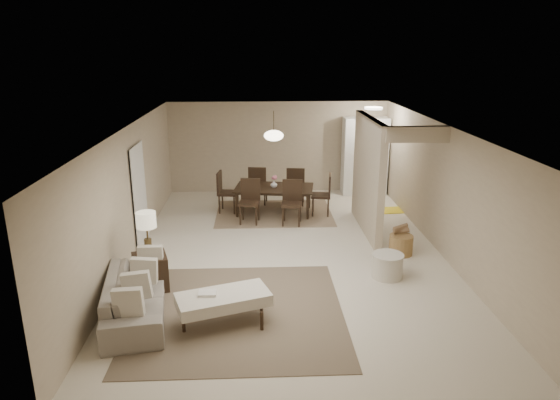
{
  "coord_description": "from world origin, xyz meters",
  "views": [
    {
      "loc": [
        -0.59,
        -9.11,
        3.91
      ],
      "look_at": [
        -0.15,
        0.18,
        1.05
      ],
      "focal_mm": 32.0,
      "sensor_mm": 36.0,
      "label": 1
    }
  ],
  "objects_px": {
    "dining_table": "(274,200)",
    "side_table": "(150,272)",
    "pantry_cabinet": "(365,156)",
    "wicker_basket": "(401,245)",
    "sofa": "(135,296)",
    "ottoman_bench": "(223,300)",
    "round_pouf": "(387,266)"
  },
  "relations": [
    {
      "from": "sofa",
      "to": "side_table",
      "type": "bearing_deg",
      "value": -12.72
    },
    {
      "from": "round_pouf",
      "to": "ottoman_bench",
      "type": "bearing_deg",
      "value": -153.06
    },
    {
      "from": "sofa",
      "to": "round_pouf",
      "type": "distance_m",
      "value": 4.28
    },
    {
      "from": "ottoman_bench",
      "to": "wicker_basket",
      "type": "xyz_separation_m",
      "value": [
        3.32,
        2.42,
        -0.19
      ]
    },
    {
      "from": "pantry_cabinet",
      "to": "wicker_basket",
      "type": "distance_m",
      "value": 4.38
    },
    {
      "from": "wicker_basket",
      "to": "sofa",
      "type": "bearing_deg",
      "value": -155.52
    },
    {
      "from": "side_table",
      "to": "wicker_basket",
      "type": "height_order",
      "value": "side_table"
    },
    {
      "from": "side_table",
      "to": "dining_table",
      "type": "xyz_separation_m",
      "value": [
        2.21,
        3.89,
        0.03
      ]
    },
    {
      "from": "sofa",
      "to": "dining_table",
      "type": "xyz_separation_m",
      "value": [
        2.26,
        4.75,
        0.02
      ]
    },
    {
      "from": "side_table",
      "to": "round_pouf",
      "type": "height_order",
      "value": "side_table"
    },
    {
      "from": "sofa",
      "to": "side_table",
      "type": "height_order",
      "value": "sofa"
    },
    {
      "from": "pantry_cabinet",
      "to": "side_table",
      "type": "distance_m",
      "value": 7.34
    },
    {
      "from": "sofa",
      "to": "side_table",
      "type": "relative_size",
      "value": 3.57
    },
    {
      "from": "dining_table",
      "to": "side_table",
      "type": "bearing_deg",
      "value": -111.36
    },
    {
      "from": "round_pouf",
      "to": "dining_table",
      "type": "bearing_deg",
      "value": 117.31
    },
    {
      "from": "sofa",
      "to": "wicker_basket",
      "type": "distance_m",
      "value": 5.12
    },
    {
      "from": "ottoman_bench",
      "to": "dining_table",
      "type": "relative_size",
      "value": 0.78
    },
    {
      "from": "ottoman_bench",
      "to": "round_pouf",
      "type": "xyz_separation_m",
      "value": [
        2.79,
        1.42,
        -0.17
      ]
    },
    {
      "from": "wicker_basket",
      "to": "side_table",
      "type": "bearing_deg",
      "value": -164.78
    },
    {
      "from": "wicker_basket",
      "to": "pantry_cabinet",
      "type": "bearing_deg",
      "value": 88.09
    },
    {
      "from": "side_table",
      "to": "round_pouf",
      "type": "relative_size",
      "value": 1.09
    },
    {
      "from": "pantry_cabinet",
      "to": "round_pouf",
      "type": "height_order",
      "value": "pantry_cabinet"
    },
    {
      "from": "pantry_cabinet",
      "to": "side_table",
      "type": "bearing_deg",
      "value": -130.56
    },
    {
      "from": "pantry_cabinet",
      "to": "sofa",
      "type": "relative_size",
      "value": 0.98
    },
    {
      "from": "pantry_cabinet",
      "to": "wicker_basket",
      "type": "bearing_deg",
      "value": -91.91
    },
    {
      "from": "side_table",
      "to": "round_pouf",
      "type": "xyz_separation_m",
      "value": [
        4.08,
        0.25,
        -0.09
      ]
    },
    {
      "from": "sofa",
      "to": "round_pouf",
      "type": "xyz_separation_m",
      "value": [
        4.13,
        1.12,
        -0.1
      ]
    },
    {
      "from": "pantry_cabinet",
      "to": "dining_table",
      "type": "xyz_separation_m",
      "value": [
        -2.54,
        -1.66,
        -0.72
      ]
    },
    {
      "from": "side_table",
      "to": "wicker_basket",
      "type": "bearing_deg",
      "value": 15.22
    },
    {
      "from": "pantry_cabinet",
      "to": "round_pouf",
      "type": "bearing_deg",
      "value": -97.19
    },
    {
      "from": "round_pouf",
      "to": "wicker_basket",
      "type": "relative_size",
      "value": 1.2
    },
    {
      "from": "sofa",
      "to": "dining_table",
      "type": "height_order",
      "value": "dining_table"
    }
  ]
}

